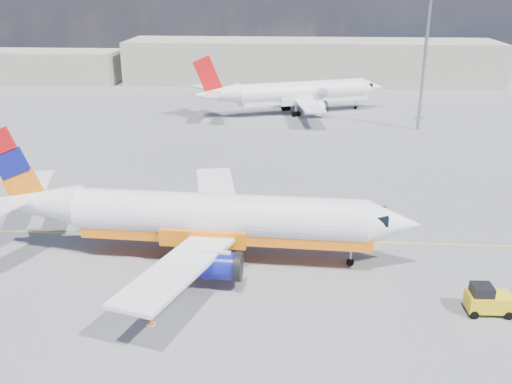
# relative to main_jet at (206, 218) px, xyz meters

# --- Properties ---
(ground) EXTENTS (240.00, 240.00, 0.00)m
(ground) POSITION_rel_main_jet_xyz_m (3.82, 0.42, -3.11)
(ground) COLOR slate
(ground) RESTS_ON ground
(taxi_line) EXTENTS (70.00, 0.15, 0.01)m
(taxi_line) POSITION_rel_main_jet_xyz_m (3.82, 3.42, -3.10)
(taxi_line) COLOR yellow
(taxi_line) RESTS_ON ground
(terminal_main) EXTENTS (70.00, 14.00, 8.00)m
(terminal_main) POSITION_rel_main_jet_xyz_m (8.82, 75.42, 0.89)
(terminal_main) COLOR #B3AC9A
(terminal_main) RESTS_ON ground
(terminal_annex) EXTENTS (26.00, 10.00, 6.00)m
(terminal_annex) POSITION_rel_main_jet_xyz_m (-41.18, 72.42, -0.11)
(terminal_annex) COLOR #B3AC9A
(terminal_annex) RESTS_ON ground
(main_jet) EXTENTS (30.79, 24.32, 9.33)m
(main_jet) POSITION_rel_main_jet_xyz_m (0.00, 0.00, 0.00)
(main_jet) COLOR white
(main_jet) RESTS_ON ground
(second_jet) EXTENTS (29.50, 22.30, 9.02)m
(second_jet) POSITION_rel_main_jet_xyz_m (6.23, 47.89, -0.10)
(second_jet) COLOR white
(second_jet) RESTS_ON ground
(gse_tug) EXTENTS (2.64, 1.68, 1.85)m
(gse_tug) POSITION_rel_main_jet_xyz_m (17.78, -6.01, -2.24)
(gse_tug) COLOR black
(gse_tug) RESTS_ON ground
(traffic_cone) EXTENTS (0.43, 0.43, 0.61)m
(traffic_cone) POSITION_rel_main_jet_xyz_m (-1.94, -8.66, -2.81)
(traffic_cone) COLOR white
(traffic_cone) RESTS_ON ground
(floodlight_mast) EXTENTS (1.47, 1.47, 20.10)m
(floodlight_mast) POSITION_rel_main_jet_xyz_m (22.45, 38.97, 8.94)
(floodlight_mast) COLOR #95959C
(floodlight_mast) RESTS_ON ground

